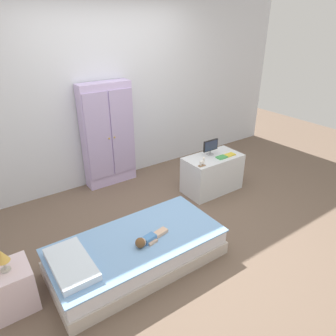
{
  "coord_description": "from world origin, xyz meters",
  "views": [
    {
      "loc": [
        -1.81,
        -2.46,
        2.25
      ],
      "look_at": [
        0.12,
        0.3,
        0.6
      ],
      "focal_mm": 33.14,
      "sensor_mm": 36.0,
      "label": 1
    }
  ],
  "objects_px": {
    "tv_stand": "(212,173)",
    "book_green": "(222,157)",
    "bed": "(137,251)",
    "rocking_horse_toy": "(202,162)",
    "doll": "(146,240)",
    "table_lamp": "(2,257)",
    "book_yellow": "(230,155)",
    "wardrobe": "(108,135)",
    "tv_monitor": "(211,146)",
    "nightstand": "(12,288)"
  },
  "relations": [
    {
      "from": "bed",
      "to": "doll",
      "type": "relative_size",
      "value": 4.35
    },
    {
      "from": "doll",
      "to": "book_green",
      "type": "relative_size",
      "value": 2.74
    },
    {
      "from": "doll",
      "to": "rocking_horse_toy",
      "type": "height_order",
      "value": "rocking_horse_toy"
    },
    {
      "from": "table_lamp",
      "to": "tv_stand",
      "type": "relative_size",
      "value": 0.25
    },
    {
      "from": "tv_stand",
      "to": "book_green",
      "type": "relative_size",
      "value": 5.71
    },
    {
      "from": "table_lamp",
      "to": "nightstand",
      "type": "bearing_deg",
      "value": 172.87
    },
    {
      "from": "nightstand",
      "to": "table_lamp",
      "type": "distance_m",
      "value": 0.34
    },
    {
      "from": "doll",
      "to": "book_yellow",
      "type": "relative_size",
      "value": 2.62
    },
    {
      "from": "wardrobe",
      "to": "table_lamp",
      "type": "bearing_deg",
      "value": -136.59
    },
    {
      "from": "bed",
      "to": "tv_monitor",
      "type": "xyz_separation_m",
      "value": [
        1.62,
        0.76,
        0.5
      ]
    },
    {
      "from": "doll",
      "to": "tv_monitor",
      "type": "distance_m",
      "value": 1.82
    },
    {
      "from": "rocking_horse_toy",
      "to": "nightstand",
      "type": "bearing_deg",
      "value": -170.83
    },
    {
      "from": "bed",
      "to": "doll",
      "type": "height_order",
      "value": "doll"
    },
    {
      "from": "tv_monitor",
      "to": "book_yellow",
      "type": "distance_m",
      "value": 0.29
    },
    {
      "from": "table_lamp",
      "to": "bed",
      "type": "bearing_deg",
      "value": -7.81
    },
    {
      "from": "tv_monitor",
      "to": "tv_stand",
      "type": "bearing_deg",
      "value": -96.0
    },
    {
      "from": "table_lamp",
      "to": "book_green",
      "type": "height_order",
      "value": "table_lamp"
    },
    {
      "from": "wardrobe",
      "to": "tv_stand",
      "type": "xyz_separation_m",
      "value": [
        1.07,
        -1.05,
        -0.48
      ]
    },
    {
      "from": "rocking_horse_toy",
      "to": "book_yellow",
      "type": "height_order",
      "value": "rocking_horse_toy"
    },
    {
      "from": "bed",
      "to": "book_yellow",
      "type": "xyz_separation_m",
      "value": [
        1.83,
        0.59,
        0.39
      ]
    },
    {
      "from": "nightstand",
      "to": "tv_monitor",
      "type": "xyz_separation_m",
      "value": [
        2.74,
        0.6,
        0.45
      ]
    },
    {
      "from": "tv_monitor",
      "to": "rocking_horse_toy",
      "type": "xyz_separation_m",
      "value": [
        -0.33,
        -0.21,
        -0.07
      ]
    },
    {
      "from": "bed",
      "to": "rocking_horse_toy",
      "type": "relative_size",
      "value": 14.46
    },
    {
      "from": "bed",
      "to": "book_green",
      "type": "relative_size",
      "value": 11.93
    },
    {
      "from": "wardrobe",
      "to": "nightstand",
      "type": "bearing_deg",
      "value": -136.59
    },
    {
      "from": "bed",
      "to": "tv_stand",
      "type": "distance_m",
      "value": 1.75
    },
    {
      "from": "nightstand",
      "to": "tv_monitor",
      "type": "height_order",
      "value": "tv_monitor"
    },
    {
      "from": "tv_stand",
      "to": "tv_monitor",
      "type": "relative_size",
      "value": 3.36
    },
    {
      "from": "table_lamp",
      "to": "wardrobe",
      "type": "xyz_separation_m",
      "value": [
        1.67,
        1.58,
        0.2
      ]
    },
    {
      "from": "nightstand",
      "to": "wardrobe",
      "type": "xyz_separation_m",
      "value": [
        1.67,
        1.58,
        0.54
      ]
    },
    {
      "from": "doll",
      "to": "tv_monitor",
      "type": "height_order",
      "value": "tv_monitor"
    },
    {
      "from": "tv_monitor",
      "to": "bed",
      "type": "bearing_deg",
      "value": -154.88
    },
    {
      "from": "bed",
      "to": "tv_monitor",
      "type": "relative_size",
      "value": 7.02
    },
    {
      "from": "bed",
      "to": "rocking_horse_toy",
      "type": "distance_m",
      "value": 1.47
    },
    {
      "from": "doll",
      "to": "tv_stand",
      "type": "xyz_separation_m",
      "value": [
        1.56,
        0.79,
        -0.07
      ]
    },
    {
      "from": "rocking_horse_toy",
      "to": "tv_stand",
      "type": "bearing_deg",
      "value": 23.69
    },
    {
      "from": "tv_stand",
      "to": "rocking_horse_toy",
      "type": "distance_m",
      "value": 0.47
    },
    {
      "from": "table_lamp",
      "to": "tv_monitor",
      "type": "height_order",
      "value": "tv_monitor"
    },
    {
      "from": "doll",
      "to": "tv_stand",
      "type": "distance_m",
      "value": 1.75
    },
    {
      "from": "doll",
      "to": "rocking_horse_toy",
      "type": "xyz_separation_m",
      "value": [
        1.24,
        0.65,
        0.24
      ]
    },
    {
      "from": "rocking_horse_toy",
      "to": "book_yellow",
      "type": "bearing_deg",
      "value": 4.48
    },
    {
      "from": "wardrobe",
      "to": "tv_stand",
      "type": "bearing_deg",
      "value": -44.53
    },
    {
      "from": "bed",
      "to": "book_yellow",
      "type": "bearing_deg",
      "value": 17.79
    },
    {
      "from": "book_green",
      "to": "table_lamp",
      "type": "bearing_deg",
      "value": -171.22
    },
    {
      "from": "bed",
      "to": "table_lamp",
      "type": "xyz_separation_m",
      "value": [
        -1.12,
        0.15,
        0.39
      ]
    },
    {
      "from": "tv_monitor",
      "to": "wardrobe",
      "type": "bearing_deg",
      "value": 137.79
    },
    {
      "from": "tv_monitor",
      "to": "book_yellow",
      "type": "relative_size",
      "value": 1.62
    },
    {
      "from": "wardrobe",
      "to": "tv_monitor",
      "type": "height_order",
      "value": "wardrobe"
    },
    {
      "from": "table_lamp",
      "to": "wardrobe",
      "type": "distance_m",
      "value": 2.3
    },
    {
      "from": "doll",
      "to": "table_lamp",
      "type": "height_order",
      "value": "table_lamp"
    }
  ]
}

